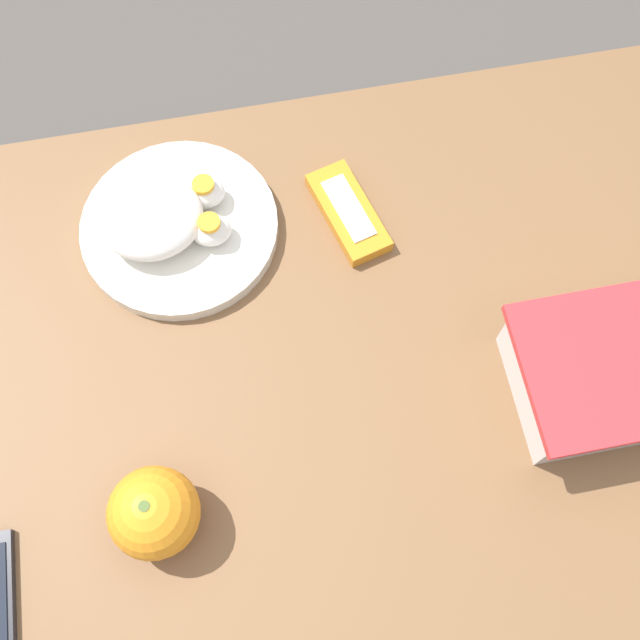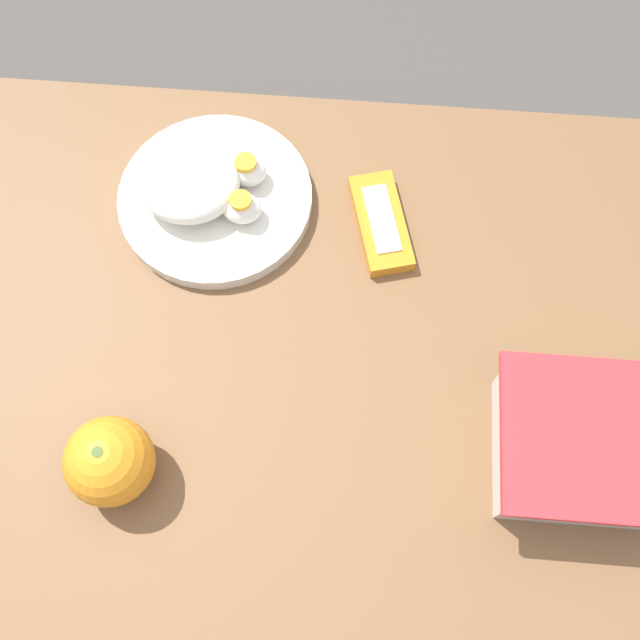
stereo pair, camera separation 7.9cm
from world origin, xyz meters
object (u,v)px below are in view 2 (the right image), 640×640
at_px(orange_fruit, 110,461).
at_px(rice_plate, 208,192).
at_px(food_container, 579,447).
at_px(candy_bar, 381,223).

relative_size(orange_fruit, rice_plate, 0.39).
height_order(food_container, orange_fruit, orange_fruit).
xyz_separation_m(orange_fruit, rice_plate, (-0.05, -0.32, -0.02)).
distance_m(food_container, orange_fruit, 0.46).
relative_size(rice_plate, candy_bar, 1.68).
relative_size(orange_fruit, candy_bar, 0.66).
distance_m(orange_fruit, candy_bar, 0.39).
height_order(orange_fruit, rice_plate, orange_fruit).
bearing_deg(food_container, rice_plate, -33.30).
bearing_deg(rice_plate, candy_bar, 175.27).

